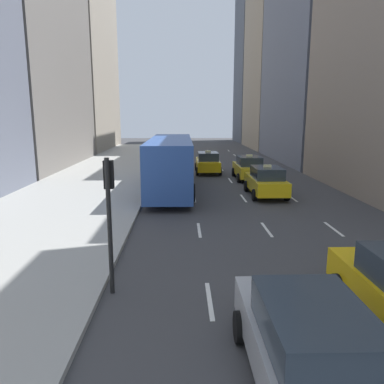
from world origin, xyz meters
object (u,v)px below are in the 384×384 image
Objects in this scene: city_bus at (171,162)px; traffic_light_pole at (109,204)px; taxi_second at (249,168)px; taxi_fourth at (208,162)px; taxi_third at (266,181)px; sedan_black_near at (308,346)px.

city_bus is 3.22× the size of traffic_light_pole.
taxi_second and taxi_fourth have the same top height.
taxi_second is 1.00× the size of taxi_third.
sedan_black_near is 0.39× the size of city_bus.
traffic_light_pole is (-3.95, -21.14, 1.53)m from taxi_fourth.
traffic_light_pole reaches higher than taxi_third.
sedan_black_near is at bearing -97.34° from taxi_second.
traffic_light_pole is at bearing -119.28° from taxi_third.
taxi_third is 0.97× the size of sedan_black_near.
taxi_second is 4.28m from taxi_fourth.
traffic_light_pole is at bearing -110.66° from taxi_second.
city_bus reaches higher than taxi_fourth.
city_bus is at bearing -111.10° from taxi_fourth.
traffic_light_pole is at bearing -100.58° from taxi_fourth.
taxi_second is 0.97× the size of sedan_black_near.
taxi_fourth is 1.22× the size of traffic_light_pole.
city_bus is at bearing 99.03° from sedan_black_near.
taxi_second reaches higher than sedan_black_near.
taxi_second is at bearing 82.66° from sedan_black_near.
traffic_light_pole is at bearing 135.76° from sedan_black_near.
sedan_black_near is at bearing -100.00° from taxi_third.
taxi_third is at bearing 60.72° from traffic_light_pole.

